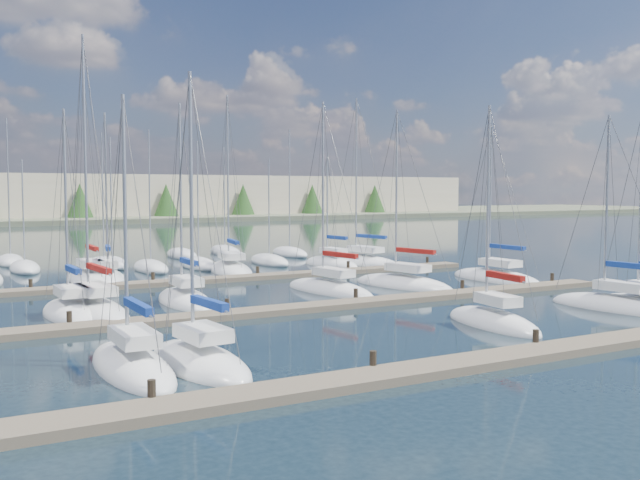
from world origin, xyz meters
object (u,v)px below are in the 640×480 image
sailboat_q (331,264)px  sailboat_b (132,367)px  sailboat_c (200,362)px  sailboat_l (403,284)px  sailboat_k (330,290)px  sailboat_i (93,310)px  sailboat_p (231,270)px  sailboat_o (108,279)px  sailboat_m (496,278)px  sailboat_h (71,312)px  sailboat_r (362,262)px  sailboat_j (185,300)px  sailboat_n (90,279)px  sailboat_d (493,322)px  sailboat_f (615,306)px

sailboat_q → sailboat_b: size_ratio=0.97×
sailboat_c → sailboat_l: bearing=31.2°
sailboat_k → sailboat_i: size_ratio=0.83×
sailboat_c → sailboat_p: (12.67, 28.46, -0.00)m
sailboat_k → sailboat_o: bearing=124.8°
sailboat_c → sailboat_b: bearing=160.2°
sailboat_m → sailboat_h: bearing=179.9°
sailboat_b → sailboat_r: size_ratio=0.70×
sailboat_b → sailboat_j: bearing=64.6°
sailboat_r → sailboat_n: 23.81m
sailboat_k → sailboat_h: size_ratio=1.12×
sailboat_d → sailboat_c: sailboat_c is taller
sailboat_b → sailboat_n: sailboat_n is taller
sailboat_q → sailboat_r: bearing=-3.4°
sailboat_b → sailboat_m: bearing=23.8°
sailboat_o → sailboat_i: bearing=-94.9°
sailboat_p → sailboat_k: bearing=-74.5°
sailboat_j → sailboat_m: sailboat_j is taller
sailboat_q → sailboat_n: sailboat_n is taller
sailboat_f → sailboat_d: bearing=175.1°
sailboat_h → sailboat_p: (14.91, 14.80, 0.00)m
sailboat_f → sailboat_q: bearing=87.8°
sailboat_q → sailboat_h: 28.46m
sailboat_o → sailboat_c: (-2.61, -26.80, -0.01)m
sailboat_d → sailboat_k: size_ratio=0.88×
sailboat_o → sailboat_p: 10.20m
sailboat_f → sailboat_c: 24.32m
sailboat_m → sailboat_f: size_ratio=1.05×
sailboat_h → sailboat_l: size_ratio=0.91×
sailboat_r → sailboat_l: sailboat_r is taller
sailboat_d → sailboat_c: bearing=-170.8°
sailboat_p → sailboat_l: 15.66m
sailboat_p → sailboat_d: bearing=-74.4°
sailboat_r → sailboat_n: sailboat_n is taller
sailboat_p → sailboat_i: 19.95m
sailboat_j → sailboat_r: sailboat_r is taller
sailboat_n → sailboat_d: bearing=-62.9°
sailboat_d → sailboat_q: sailboat_d is taller
sailboat_o → sailboat_f: (21.69, -25.70, -0.01)m
sailboat_c → sailboat_d: bearing=-2.1°
sailboat_b → sailboat_h: sailboat_h is taller
sailboat_n → sailboat_c: (-1.52, -27.85, -0.01)m
sailboat_p → sailboat_h: bearing=-124.7°
sailboat_c → sailboat_p: sailboat_p is taller
sailboat_f → sailboat_h: sailboat_h is taller
sailboat_p → sailboat_l: bearing=-53.0°
sailboat_d → sailboat_i: (-16.19, 13.19, -0.00)m
sailboat_f → sailboat_r: 27.55m
sailboat_c → sailboat_p: bearing=60.9°
sailboat_k → sailboat_l: (5.77, -0.06, -0.01)m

